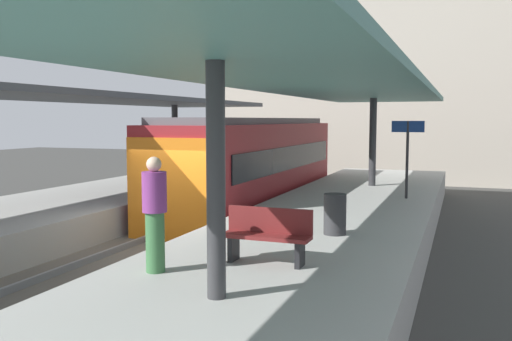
{
  "coord_description": "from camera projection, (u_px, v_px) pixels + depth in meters",
  "views": [
    {
      "loc": [
        6.65,
        -11.03,
        3.25
      ],
      "look_at": [
        0.94,
        4.05,
        1.74
      ],
      "focal_mm": 38.35,
      "sensor_mm": 36.0,
      "label": 1
    }
  ],
  "objects": [
    {
      "name": "passenger_near_bench",
      "position": [
        155.0,
        212.0,
        8.01
      ],
      "size": [
        0.36,
        0.36,
        1.71
      ],
      "color": "#386B3D",
      "rests_on": "platform_right"
    },
    {
      "name": "platform_bench",
      "position": [
        267.0,
        234.0,
        8.57
      ],
      "size": [
        1.4,
        0.41,
        0.86
      ],
      "color": "black",
      "rests_on": "platform_right"
    },
    {
      "name": "litter_bin",
      "position": [
        335.0,
        214.0,
        10.7
      ],
      "size": [
        0.44,
        0.44,
        0.8
      ],
      "primitive_type": "cylinder",
      "color": "#2D2D30",
      "rests_on": "platform_right"
    },
    {
      "name": "platform_right",
      "position": [
        314.0,
        250.0,
        11.53
      ],
      "size": [
        4.4,
        28.0,
        1.0
      ],
      "primitive_type": "cube",
      "color": "#9E9E99",
      "rests_on": "ground_plane"
    },
    {
      "name": "canopy_left",
      "position": [
        63.0,
        97.0,
        15.2
      ],
      "size": [
        4.18,
        21.0,
        2.97
      ],
      "color": "#333335",
      "rests_on": "platform_left"
    },
    {
      "name": "platform_sign",
      "position": [
        408.0,
        142.0,
        15.48
      ],
      "size": [
        0.9,
        0.08,
        2.21
      ],
      "color": "#262628",
      "rests_on": "platform_right"
    },
    {
      "name": "platform_left",
      "position": [
        31.0,
        225.0,
        14.21
      ],
      "size": [
        4.4,
        28.0,
        1.0
      ],
      "primitive_type": "cube",
      "color": "#9E9E99",
      "rests_on": "ground_plane"
    },
    {
      "name": "commuter_train",
      "position": [
        252.0,
        165.0,
        18.46
      ],
      "size": [
        2.78,
        10.74,
        3.1
      ],
      "color": "maroon",
      "rests_on": "track_ballast"
    },
    {
      "name": "ground_plane",
      "position": [
        158.0,
        257.0,
        12.91
      ],
      "size": [
        80.0,
        80.0,
        0.0
      ],
      "primitive_type": "plane",
      "color": "#383835"
    },
    {
      "name": "canopy_right",
      "position": [
        332.0,
        86.0,
        12.51
      ],
      "size": [
        4.18,
        21.0,
        3.12
      ],
      "color": "#333335",
      "rests_on": "platform_right"
    },
    {
      "name": "rail_far_side",
      "position": [
        185.0,
        249.0,
        12.64
      ],
      "size": [
        0.08,
        28.0,
        0.14
      ],
      "primitive_type": "cube",
      "color": "slate",
      "rests_on": "track_ballast"
    },
    {
      "name": "rail_near_side",
      "position": [
        132.0,
        244.0,
        13.14
      ],
      "size": [
        0.08,
        28.0,
        0.14
      ],
      "primitive_type": "cube",
      "color": "slate",
      "rests_on": "track_ballast"
    },
    {
      "name": "station_building_backdrop",
      "position": [
        375.0,
        79.0,
        30.32
      ],
      "size": [
        18.0,
        6.0,
        11.0
      ],
      "primitive_type": "cube",
      "color": "#A89E8E",
      "rests_on": "ground_plane"
    },
    {
      "name": "track_ballast",
      "position": [
        158.0,
        253.0,
        12.9
      ],
      "size": [
        3.2,
        28.0,
        0.2
      ],
      "primitive_type": "cube",
      "color": "#59544C",
      "rests_on": "ground_plane"
    }
  ]
}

